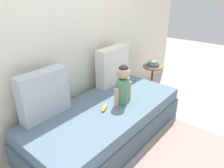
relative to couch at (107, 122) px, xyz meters
name	(u,v)px	position (x,y,z in m)	size (l,w,h in m)	color
ground_plane	(107,136)	(0.00, 0.00, -0.21)	(12.00, 12.00, 0.00)	#B2ADA3
back_wall	(68,35)	(0.00, 0.60, 0.98)	(5.23, 0.10, 2.38)	silver
couch	(107,122)	(0.00, 0.00, 0.00)	(2.03, 0.93, 0.43)	#495F70
throw_pillow_left	(44,95)	(-0.56, 0.37, 0.47)	(0.54, 0.16, 0.51)	#B2BCC6
throw_pillow_right	(113,66)	(0.56, 0.37, 0.48)	(0.53, 0.16, 0.53)	silver
toddler	(123,84)	(0.21, -0.08, 0.46)	(0.30, 0.19, 0.47)	#568E66
banana	(104,108)	(-0.06, -0.02, 0.24)	(0.17, 0.04, 0.04)	yellow
side_table	(152,73)	(1.33, 0.14, 0.19)	(0.33, 0.33, 0.54)	brown
fruit_bowl	(153,63)	(1.33, 0.14, 0.37)	(0.20, 0.20, 0.10)	#4C5666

